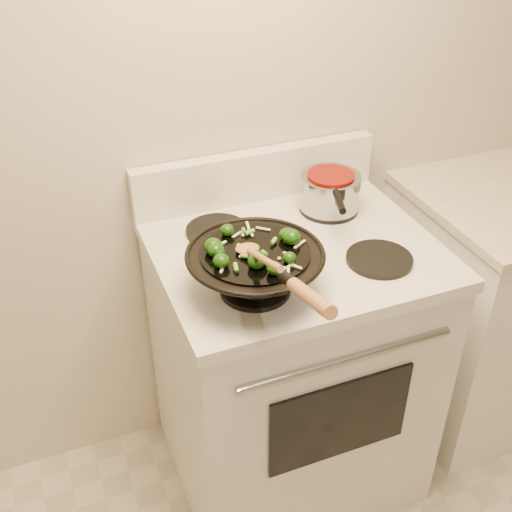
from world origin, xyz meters
name	(u,v)px	position (x,y,z in m)	size (l,w,h in m)	color
stove	(290,364)	(-0.14, 1.17, 0.47)	(0.78, 0.67, 1.08)	white
counter_unit	(510,299)	(0.76, 1.20, 0.46)	(0.81, 0.62, 0.91)	white
wok	(256,268)	(-0.32, 1.02, 0.99)	(0.34, 0.57, 0.23)	black
stirfry	(252,250)	(-0.33, 1.01, 1.05)	(0.25, 0.26, 0.04)	#123908
wooden_spoon	(256,254)	(-0.35, 0.96, 1.08)	(0.06, 0.27, 0.12)	#9C663D
saucepan	(330,191)	(0.04, 1.32, 0.99)	(0.18, 0.29, 0.11)	#909398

